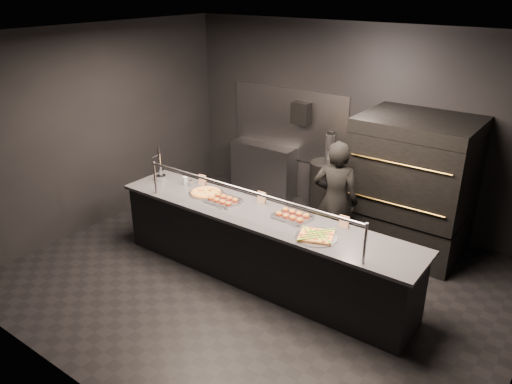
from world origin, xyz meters
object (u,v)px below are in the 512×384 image
at_px(round_pizza, 206,193).
at_px(worker, 335,201).
at_px(trash_bin, 325,188).
at_px(pizza_oven, 412,185).
at_px(fire_extinguisher, 330,148).
at_px(service_counter, 260,247).
at_px(slider_tray_a, 223,200).
at_px(towel_dispenser, 301,113).
at_px(beer_tap, 160,170).
at_px(square_pizza, 316,236).
at_px(prep_shelf, 263,169).
at_px(slider_tray_b, 292,216).

height_order(round_pizza, worker, worker).
bearing_deg(trash_bin, round_pizza, -107.09).
distance_m(pizza_oven, worker, 1.13).
bearing_deg(fire_extinguisher, trash_bin, -72.41).
xyz_separation_m(service_counter, worker, (0.48, 1.05, 0.37)).
height_order(slider_tray_a, trash_bin, slider_tray_a).
bearing_deg(service_counter, towel_dispenser, 110.63).
distance_m(beer_tap, square_pizza, 2.62).
height_order(pizza_oven, slider_tray_a, pizza_oven).
distance_m(beer_tap, trash_bin, 2.70).
height_order(prep_shelf, round_pizza, round_pizza).
bearing_deg(slider_tray_b, trash_bin, 107.72).
distance_m(slider_tray_a, slider_tray_b, 0.98).
height_order(pizza_oven, round_pizza, pizza_oven).
bearing_deg(square_pizza, slider_tray_b, 150.85).
xyz_separation_m(service_counter, slider_tray_a, (-0.60, 0.01, 0.48)).
xyz_separation_m(prep_shelf, beer_tap, (-0.16, -2.28, 0.63)).
bearing_deg(beer_tap, towel_dispenser, 69.81).
bearing_deg(trash_bin, slider_tray_a, -97.93).
bearing_deg(worker, towel_dispenser, -59.82).
xyz_separation_m(fire_extinguisher, slider_tray_b, (0.72, -2.25, -0.11)).
relative_size(slider_tray_b, worker, 0.30).
height_order(prep_shelf, fire_extinguisher, fire_extinguisher).
xyz_separation_m(round_pizza, slider_tray_a, (0.35, -0.07, 0.01)).
relative_size(towel_dispenser, slider_tray_b, 0.71).
relative_size(pizza_oven, round_pizza, 4.13).
xyz_separation_m(pizza_oven, beer_tap, (-2.96, -1.86, 0.11)).
xyz_separation_m(service_counter, trash_bin, (-0.29, 2.22, -0.02)).
height_order(pizza_oven, prep_shelf, pizza_oven).
distance_m(trash_bin, worker, 1.46).
bearing_deg(fire_extinguisher, towel_dispenser, -178.96).
height_order(pizza_oven, slider_tray_b, pizza_oven).
bearing_deg(prep_shelf, slider_tray_a, -66.59).
xyz_separation_m(service_counter, towel_dispenser, (-0.90, 2.39, 1.09)).
distance_m(slider_tray_b, trash_bin, 2.23).
bearing_deg(square_pizza, beer_tap, 176.50).
distance_m(slider_tray_b, worker, 0.91).
relative_size(fire_extinguisher, worker, 0.30).
xyz_separation_m(prep_shelf, square_pizza, (2.45, -2.44, 0.49)).
height_order(service_counter, fire_extinguisher, service_counter).
bearing_deg(worker, service_counter, 49.99).
height_order(service_counter, round_pizza, service_counter).
distance_m(beer_tap, slider_tray_a, 1.17).
height_order(square_pizza, worker, worker).
distance_m(towel_dispenser, worker, 2.05).
bearing_deg(pizza_oven, worker, -130.25).
relative_size(beer_tap, square_pizza, 1.20).
bearing_deg(worker, prep_shelf, -47.04).
relative_size(square_pizza, trash_bin, 0.53).
xyz_separation_m(towel_dispenser, beer_tap, (-0.86, -2.35, -0.47)).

